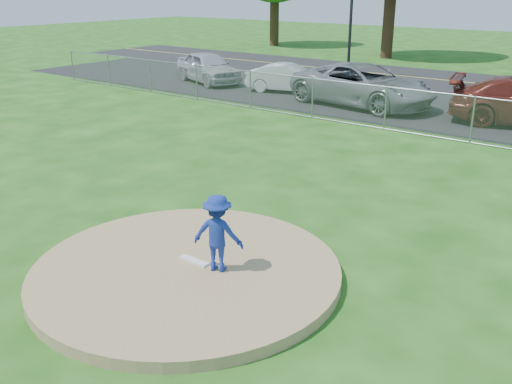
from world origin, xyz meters
TOP-DOWN VIEW (x-y plane):
  - ground at (0.00, 10.00)m, footprint 120.00×120.00m
  - pitchers_mound at (0.00, 0.00)m, footprint 5.40×5.40m
  - pitching_rubber at (0.00, 0.20)m, footprint 0.60×0.15m
  - chain_link_fence at (0.00, 12.00)m, footprint 40.00×0.06m
  - parking_lot at (0.00, 16.50)m, footprint 50.00×8.00m
  - traffic_signal_left at (-8.76, 22.00)m, footprint 1.28×0.20m
  - pitcher at (0.52, 0.26)m, footprint 1.00×0.79m
  - traffic_cone at (-4.82, 15.31)m, footprint 0.41×0.41m
  - parked_car_silver at (-13.69, 15.72)m, footprint 4.92×3.31m
  - parked_car_white at (-8.83, 15.99)m, footprint 4.18×2.47m
  - parked_car_gray at (-4.59, 15.26)m, footprint 6.56×3.75m

SIDE VIEW (x-z plane):
  - ground at x=0.00m, z-range 0.00..0.00m
  - parking_lot at x=0.00m, z-range 0.00..0.01m
  - pitchers_mound at x=0.00m, z-range 0.00..0.20m
  - pitching_rubber at x=0.00m, z-range 0.20..0.24m
  - traffic_cone at x=-4.82m, z-range 0.01..0.80m
  - parked_car_white at x=-8.83m, z-range 0.01..1.31m
  - chain_link_fence at x=0.00m, z-range 0.00..1.50m
  - parked_car_silver at x=-13.69m, z-range 0.01..1.57m
  - parked_car_gray at x=-4.59m, z-range 0.01..1.73m
  - pitcher at x=0.52m, z-range 0.20..1.56m
  - traffic_signal_left at x=-8.76m, z-range 0.56..6.16m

